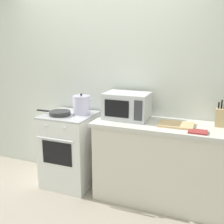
# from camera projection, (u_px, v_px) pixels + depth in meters

# --- Properties ---
(ground_plane) EXTENTS (10.00, 10.00, 0.00)m
(ground_plane) POSITION_uv_depth(u_px,v_px,m) (72.00, 214.00, 2.89)
(ground_plane) COLOR #9E9384
(back_wall) EXTENTS (4.40, 0.10, 2.50)m
(back_wall) POSITION_uv_depth(u_px,v_px,m) (129.00, 86.00, 3.35)
(back_wall) COLOR silver
(back_wall) RESTS_ON ground_plane
(lower_cabinet_right) EXTENTS (1.64, 0.56, 0.88)m
(lower_cabinet_right) POSITION_uv_depth(u_px,v_px,m) (169.00, 166.00, 3.02)
(lower_cabinet_right) COLOR beige
(lower_cabinet_right) RESTS_ON ground_plane
(countertop_right) EXTENTS (1.70, 0.60, 0.04)m
(countertop_right) POSITION_uv_depth(u_px,v_px,m) (171.00, 126.00, 2.91)
(countertop_right) COLOR beige
(countertop_right) RESTS_ON lower_cabinet_right
(stove) EXTENTS (0.60, 0.64, 0.92)m
(stove) POSITION_uv_depth(u_px,v_px,m) (70.00, 149.00, 3.44)
(stove) COLOR white
(stove) RESTS_ON ground_plane
(stock_pot) EXTENTS (0.29, 0.21, 0.26)m
(stock_pot) POSITION_uv_depth(u_px,v_px,m) (81.00, 105.00, 3.32)
(stock_pot) COLOR silver
(stock_pot) RESTS_ON stove
(frying_pan) EXTENTS (0.46, 0.26, 0.05)m
(frying_pan) POSITION_uv_depth(u_px,v_px,m) (59.00, 113.00, 3.28)
(frying_pan) COLOR #28282B
(frying_pan) RESTS_ON stove
(microwave) EXTENTS (0.50, 0.37, 0.30)m
(microwave) POSITION_uv_depth(u_px,v_px,m) (127.00, 106.00, 3.11)
(microwave) COLOR silver
(microwave) RESTS_ON countertop_right
(cutting_board) EXTENTS (0.36, 0.26, 0.02)m
(cutting_board) POSITION_uv_depth(u_px,v_px,m) (176.00, 125.00, 2.86)
(cutting_board) COLOR tan
(cutting_board) RESTS_ON countertop_right
(knife_block) EXTENTS (0.13, 0.10, 0.28)m
(knife_block) POSITION_uv_depth(u_px,v_px,m) (222.00, 117.00, 2.81)
(knife_block) COLOR tan
(knife_block) RESTS_ON countertop_right
(oven_mitt) EXTENTS (0.18, 0.14, 0.02)m
(oven_mitt) POSITION_uv_depth(u_px,v_px,m) (198.00, 132.00, 2.64)
(oven_mitt) COLOR #993333
(oven_mitt) RESTS_ON countertop_right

